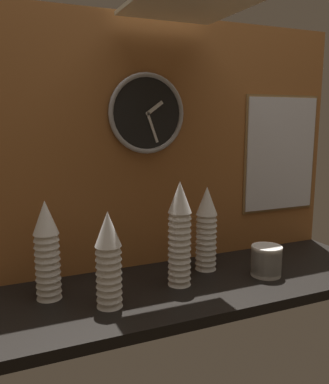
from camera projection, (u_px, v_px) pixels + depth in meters
ground_plane at (202, 284)px, 1.63m from camera, size 1.60×0.56×0.04m
wall_tiled_back at (175, 144)px, 1.77m from camera, size 1.60×0.03×1.05m
cup_stack_center_right at (206, 228)px, 1.71m from camera, size 0.09×0.09×0.36m
cup_stack_left at (109, 260)px, 1.37m from camera, size 0.09×0.09×0.33m
cup_stack_center at (180, 234)px, 1.54m from camera, size 0.09×0.09×0.41m
cup_stack_far_left at (47, 250)px, 1.43m from camera, size 0.09×0.09×0.36m
bowl_stack_right at (266, 260)px, 1.66m from camera, size 0.13×0.13×0.13m
wall_clock at (147, 114)px, 1.67m from camera, size 0.33×0.03×0.33m
menu_board at (281, 154)px, 1.98m from camera, size 0.42×0.01×0.56m
ceiling_light_panel at (186, 6)px, 1.41m from camera, size 0.40×0.40×0.02m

